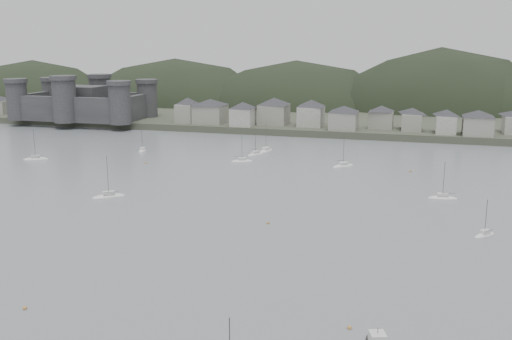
% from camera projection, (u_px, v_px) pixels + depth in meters
% --- Properties ---
extents(ground, '(900.00, 900.00, 0.00)m').
position_uv_depth(ground, '(123.00, 306.00, 91.78)').
color(ground, slate).
rests_on(ground, ground).
extents(far_shore_land, '(900.00, 250.00, 3.00)m').
position_uv_depth(far_shore_land, '(353.00, 105.00, 368.10)').
color(far_shore_land, '#383D2D').
rests_on(far_shore_land, ground).
extents(forested_ridge, '(851.55, 103.94, 102.57)m').
position_uv_depth(forested_ridge, '(355.00, 131.00, 345.53)').
color(forested_ridge, black).
rests_on(forested_ridge, ground).
extents(castle, '(66.00, 43.00, 20.00)m').
position_uv_depth(castle, '(83.00, 102.00, 290.71)').
color(castle, '#323234').
rests_on(castle, far_shore_land).
extents(waterfront_town, '(451.48, 28.46, 12.92)m').
position_uv_depth(waterfront_town, '(441.00, 118.00, 248.07)').
color(waterfront_town, gray).
rests_on(waterfront_town, far_shore_land).
extents(sailboat_lead, '(7.84, 8.18, 11.75)m').
position_uv_depth(sailboat_lead, '(343.00, 166.00, 193.82)').
color(sailboat_lead, silver).
rests_on(sailboat_lead, ground).
extents(moored_fleet, '(266.03, 162.45, 13.40)m').
position_uv_depth(moored_fleet, '(202.00, 212.00, 142.01)').
color(moored_fleet, silver).
rests_on(moored_fleet, ground).
extents(mooring_buoys, '(123.01, 118.46, 0.70)m').
position_uv_depth(mooring_buoys, '(182.00, 218.00, 136.73)').
color(mooring_buoys, '#B77E3D').
rests_on(mooring_buoys, ground).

